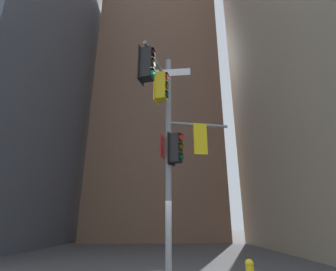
{
  "coord_description": "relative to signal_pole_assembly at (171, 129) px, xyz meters",
  "views": [
    {
      "loc": [
        -0.11,
        -8.46,
        1.84
      ],
      "look_at": [
        -0.02,
        -0.29,
        4.66
      ],
      "focal_mm": 27.05,
      "sensor_mm": 36.0,
      "label": 1
    }
  ],
  "objects": [
    {
      "name": "signal_pole_assembly",
      "position": [
        0.0,
        0.0,
        0.0
      ],
      "size": [
        3.12,
        2.8,
        7.89
      ],
      "color": "gray",
      "rests_on": "ground"
    },
    {
      "name": "building_mid_block",
      "position": [
        -1.15,
        24.34,
        11.17
      ],
      "size": [
        14.4,
        14.4,
        31.99
      ],
      "primitive_type": "cube",
      "color": "brown",
      "rests_on": "ground"
    }
  ]
}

